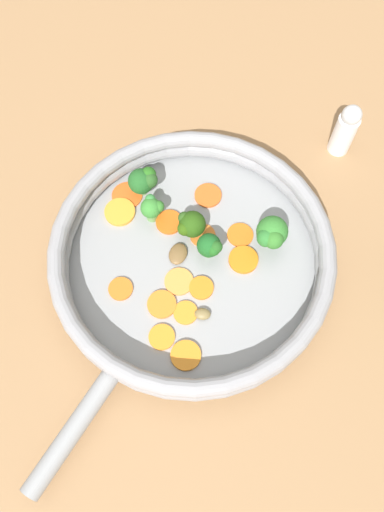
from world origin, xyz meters
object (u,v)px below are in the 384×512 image
Objects in this scene: carrot_slice_12 at (203,235)px; mushroom_piece_1 at (178,254)px; carrot_slice_2 at (208,195)px; carrot_slice_3 at (162,304)px; carrot_slice_11 at (120,212)px; carrot_slice_0 at (201,288)px; carrot_slice_6 at (121,289)px; carrot_slice_13 at (240,235)px; broccoli_floret_3 at (210,246)px; carrot_slice_1 at (179,281)px; carrot_slice_8 at (186,355)px; skillet at (192,263)px; carrot_slice_9 at (169,222)px; carrot_slice_7 at (186,313)px; broccoli_floret_1 at (152,208)px; carrot_slice_5 at (243,260)px; broccoli_floret_4 at (271,234)px; salt_shaker at (345,130)px; mushroom_piece_0 at (203,314)px; broccoli_floret_0 at (191,224)px; carrot_slice_10 at (162,337)px; broccoli_floret_2 at (144,180)px; carrot_slice_4 at (127,195)px.

mushroom_piece_1 reaches higher than carrot_slice_12.
carrot_slice_2 is 1.20× the size of mushroom_piece_1.
carrot_slice_11 reaches higher than carrot_slice_3.
carrot_slice_0 is 0.11m from carrot_slice_6.
broccoli_floret_3 is (0.05, 0.01, 0.03)m from carrot_slice_13.
carrot_slice_8 is (0.03, 0.09, 0.00)m from carrot_slice_1.
carrot_slice_1 is 0.06m from broccoli_floret_3.
skillet is 9.35× the size of carrot_slice_9.
carrot_slice_8 reaches higher than carrot_slice_7.
carrot_slice_1 is 0.93× the size of broccoli_floret_1.
carrot_slice_11 reaches higher than carrot_slice_9.
carrot_slice_12 is (-0.09, 0.08, -0.00)m from carrot_slice_11.
carrot_slice_5 is 0.75× the size of broccoli_floret_4.
mushroom_piece_0 is at bearing 28.60° from salt_shaker.
skillet is at bearing -179.83° from carrot_slice_6.
mushroom_piece_1 is (0.08, -0.04, 0.00)m from carrot_slice_5.
carrot_slice_1 is at bearing 54.15° from broccoli_floret_0.
mushroom_piece_0 is (0.12, 0.06, -0.03)m from broccoli_floret_4.
carrot_slice_3 is 0.15m from carrot_slice_11.
carrot_slice_11 is at bearing -31.43° from broccoli_floret_1.
skillet is 0.09m from broccoli_floret_1.
carrot_slice_13 is 0.09m from mushroom_piece_1.
carrot_slice_9 is (0.07, 0.02, 0.00)m from carrot_slice_2.
carrot_slice_3 is 1.13× the size of carrot_slice_10.
salt_shaker is (-0.35, -0.21, 0.03)m from carrot_slice_8.
carrot_slice_1 is 0.09m from carrot_slice_9.
broccoli_floret_2 is at bearing -96.05° from carrot_slice_7.
carrot_slice_11 is (-0.04, -0.11, 0.00)m from carrot_slice_6.
broccoli_floret_2 is (0.01, -0.17, 0.03)m from carrot_slice_0.
carrot_slice_10 is (0.07, 0.04, -0.00)m from carrot_slice_0.
broccoli_floret_4 is at bearing 134.80° from carrot_slice_4.
carrot_slice_4 is 1.01× the size of broccoli_floret_3.
broccoli_floret_2 reaches higher than skillet.
carrot_slice_3 is 1.18× the size of mushroom_piece_1.
carrot_slice_7 is 0.85× the size of carrot_slice_9.
carrot_slice_13 is (-0.01, -0.04, -0.00)m from carrot_slice_5.
broccoli_floret_1 reaches higher than carrot_slice_0.
carrot_slice_11 reaches higher than carrot_slice_13.
broccoli_floret_2 is at bearing -29.08° from carrot_slice_2.
mushroom_piece_1 is at bearing -16.54° from broccoli_floret_4.
carrot_slice_1 and carrot_slice_13 have the same top height.
carrot_slice_1 is 0.04m from carrot_slice_3.
broccoli_floret_1 reaches higher than carrot_slice_1.
broccoli_floret_3 is at bearing -13.58° from broccoli_floret_4.
skillet is at bearing -145.72° from carrot_slice_3.
carrot_slice_9 is 0.90× the size of broccoli_floret_1.
carrot_slice_7 is 0.13m from carrot_slice_9.
carrot_slice_2 is 0.07m from broccoli_floret_0.
mushroom_piece_1 reaches higher than carrot_slice_13.
broccoli_floret_4 reaches higher than carrot_slice_9.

